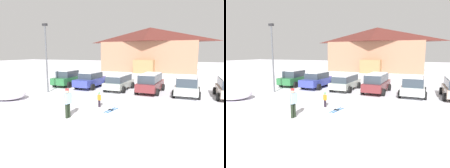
{
  "view_description": "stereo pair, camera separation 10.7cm",
  "coord_description": "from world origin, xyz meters",
  "views": [
    {
      "loc": [
        5.67,
        -6.49,
        3.62
      ],
      "look_at": [
        -0.4,
        7.78,
        1.19
      ],
      "focal_mm": 32.0,
      "sensor_mm": 36.0,
      "label": 1
    },
    {
      "loc": [
        5.77,
        -6.45,
        3.62
      ],
      "look_at": [
        -0.4,
        7.78,
        1.19
      ],
      "focal_mm": 32.0,
      "sensor_mm": 36.0,
      "label": 2
    }
  ],
  "objects": [
    {
      "name": "ground",
      "position": [
        0.0,
        0.0,
        0.0
      ],
      "size": [
        160.0,
        160.0,
        0.0
      ],
      "primitive_type": "plane",
      "color": "silver"
    },
    {
      "name": "ski_lodge",
      "position": [
        -3.2,
        33.49,
        4.34
      ],
      "size": [
        18.52,
        10.21,
        8.55
      ],
      "color": "#A67256",
      "rests_on": "ground"
    },
    {
      "name": "parked_green_coupe",
      "position": [
        -7.46,
        11.94,
        0.87
      ],
      "size": [
        2.18,
        4.47,
        1.74
      ],
      "color": "#286C39",
      "rests_on": "ground"
    },
    {
      "name": "parked_blue_hatchback",
      "position": [
        -4.45,
        11.8,
        0.84
      ],
      "size": [
        2.19,
        4.78,
        1.65
      ],
      "color": "#3540A3",
      "rests_on": "ground"
    },
    {
      "name": "parked_silver_wagon",
      "position": [
        -1.23,
        11.58,
        0.83
      ],
      "size": [
        2.1,
        4.36,
        1.52
      ],
      "color": "beige",
      "rests_on": "ground"
    },
    {
      "name": "parked_maroon_van",
      "position": [
        1.84,
        11.58,
        0.94
      ],
      "size": [
        2.13,
        4.41,
        1.77
      ],
      "color": "maroon",
      "rests_on": "ground"
    },
    {
      "name": "parked_white_suv",
      "position": [
        4.98,
        11.35,
        0.9
      ],
      "size": [
        2.22,
        4.09,
        1.68
      ],
      "color": "silver",
      "rests_on": "ground"
    },
    {
      "name": "skier_child_in_orange_jacket",
      "position": [
        -0.24,
        5.2,
        0.56
      ],
      "size": [
        0.33,
        0.24,
        0.99
      ],
      "color": "black",
      "rests_on": "ground"
    },
    {
      "name": "skier_adult_in_blue_parka",
      "position": [
        -0.85,
        2.49,
        0.94
      ],
      "size": [
        0.31,
        0.61,
        1.67
      ],
      "color": "black",
      "rests_on": "ground"
    },
    {
      "name": "pair_of_skis",
      "position": [
        0.81,
        4.78,
        0.02
      ],
      "size": [
        0.5,
        1.34,
        0.08
      ],
      "color": "blue",
      "rests_on": "ground"
    },
    {
      "name": "lamp_post",
      "position": [
        -7.02,
        8.03,
        3.45
      ],
      "size": [
        0.44,
        0.24,
        6.2
      ],
      "color": "#515459",
      "rests_on": "ground"
    },
    {
      "name": "plowed_snow_pile",
      "position": [
        -8.02,
        4.42,
        0.4
      ],
      "size": [
        3.09,
        2.48,
        0.79
      ],
      "primitive_type": "ellipsoid",
      "color": "white",
      "rests_on": "ground"
    }
  ]
}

